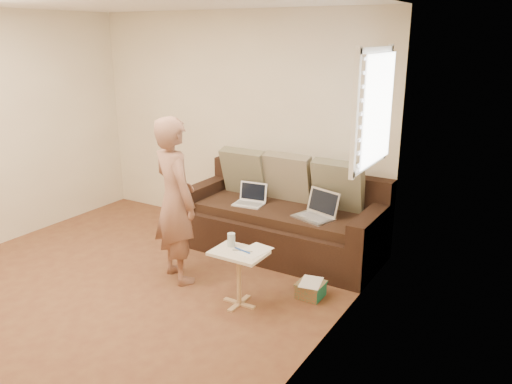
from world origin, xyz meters
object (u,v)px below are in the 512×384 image
at_px(sofa, 281,216).
at_px(laptop_white, 249,205).
at_px(laptop_silver, 313,218).
at_px(striped_box, 311,289).
at_px(drinking_glass, 231,240).
at_px(person, 175,200).
at_px(side_table, 239,278).

height_order(sofa, laptop_white, sofa).
distance_m(laptop_silver, striped_box, 0.82).
xyz_separation_m(laptop_silver, drinking_glass, (-0.33, -1.01, 0.06)).
relative_size(laptop_silver, striped_box, 1.64).
height_order(laptop_white, person, person).
bearing_deg(laptop_silver, side_table, -83.18).
relative_size(sofa, side_table, 4.26).
bearing_deg(striped_box, drinking_glass, -147.60).
height_order(laptop_silver, laptop_white, laptop_silver).
bearing_deg(drinking_glass, laptop_white, 114.18).
relative_size(sofa, person, 1.36).
relative_size(laptop_white, side_table, 0.62).
distance_m(laptop_white, striped_box, 1.34).
height_order(sofa, side_table, sofa).
bearing_deg(drinking_glass, laptop_silver, 72.21).
bearing_deg(person, drinking_glass, -160.83).
bearing_deg(sofa, laptop_white, -161.90).
xyz_separation_m(sofa, side_table, (0.23, -1.22, -0.17)).
relative_size(laptop_silver, drinking_glass, 3.27).
xyz_separation_m(person, drinking_glass, (0.68, -0.07, -0.23)).
distance_m(laptop_silver, laptop_white, 0.79).
xyz_separation_m(sofa, laptop_silver, (0.44, -0.14, 0.10)).
bearing_deg(side_table, person, 170.57).
height_order(laptop_silver, drinking_glass, laptop_silver).
bearing_deg(sofa, side_table, -79.14).
xyz_separation_m(sofa, striped_box, (0.73, -0.77, -0.35)).
xyz_separation_m(sofa, person, (-0.57, -1.09, 0.39)).
relative_size(sofa, laptop_silver, 5.61).
bearing_deg(side_table, laptop_white, 117.97).
height_order(sofa, drinking_glass, sofa).
relative_size(person, striped_box, 6.78).
bearing_deg(laptop_silver, sofa, 179.64).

